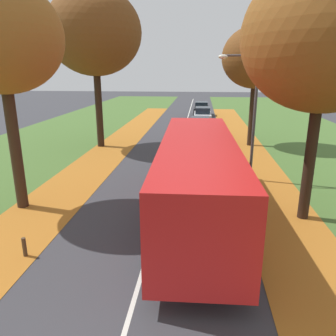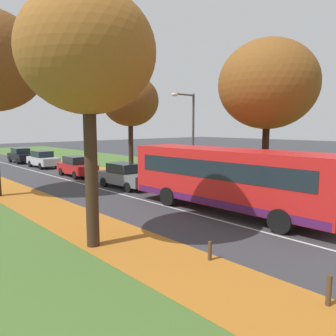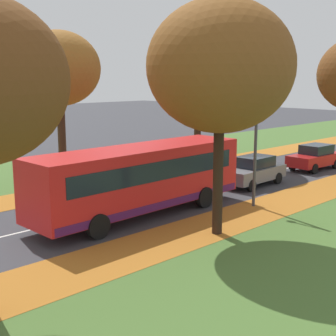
{
  "view_description": "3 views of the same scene",
  "coord_description": "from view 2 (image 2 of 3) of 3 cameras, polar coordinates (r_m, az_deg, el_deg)",
  "views": [
    {
      "loc": [
        1.46,
        -2.15,
        5.31
      ],
      "look_at": [
        0.13,
        11.28,
        1.22
      ],
      "focal_mm": 35.0,
      "sensor_mm": 36.0,
      "label": 1
    },
    {
      "loc": [
        -10.98,
        -0.21,
        4.07
      ],
      "look_at": [
        1.2,
        12.94,
        1.75
      ],
      "focal_mm": 35.0,
      "sensor_mm": 36.0,
      "label": 2
    },
    {
      "loc": [
        16.44,
        -3.83,
        5.86
      ],
      "look_at": [
        -0.34,
        12.31,
        1.39
      ],
      "focal_mm": 50.0,
      "sensor_mm": 36.0,
      "label": 3
    }
  ],
  "objects": [
    {
      "name": "leaf_litter_left",
      "position": [
        16.1,
        -18.16,
        -7.6
      ],
      "size": [
        2.8,
        60.0,
        0.0
      ],
      "primitive_type": "cube",
      "color": "#B26B23",
      "rests_on": "grass_verge_left"
    },
    {
      "name": "grass_verge_right",
      "position": [
        28.85,
        2.13,
        -0.72
      ],
      "size": [
        12.0,
        90.0,
        0.01
      ],
      "primitive_type": "cube",
      "color": "#476B2D",
      "rests_on": "ground"
    },
    {
      "name": "leaf_litter_right",
      "position": [
        21.48,
        4.75,
        -3.54
      ],
      "size": [
        2.8,
        60.0,
        0.0
      ],
      "primitive_type": "cube",
      "color": "#B26B23",
      "rests_on": "grass_verge_right"
    },
    {
      "name": "road_centre_line",
      "position": [
        23.36,
        -14.08,
        -2.86
      ],
      "size": [
        0.12,
        80.0,
        0.01
      ],
      "primitive_type": "cube",
      "color": "silver",
      "rests_on": "ground"
    },
    {
      "name": "tree_left_near",
      "position": [
        11.26,
        -13.83,
        18.81
      ],
      "size": [
        4.36,
        4.36,
        8.35
      ],
      "color": "#382619",
      "rests_on": "ground"
    },
    {
      "name": "tree_right_near",
      "position": [
        19.1,
        16.99,
        13.7
      ],
      "size": [
        5.36,
        5.36,
        8.71
      ],
      "color": "black",
      "rests_on": "ground"
    },
    {
      "name": "tree_right_mid",
      "position": [
        27.17,
        -6.59,
        11.52
      ],
      "size": [
        4.6,
        4.6,
        8.15
      ],
      "color": "black",
      "rests_on": "ground"
    },
    {
      "name": "bollard_second",
      "position": [
        8.7,
        26.22,
        -18.6
      ],
      "size": [
        0.12,
        0.12,
        0.73
      ],
      "primitive_type": "cylinder",
      "color": "#4C3823",
      "rests_on": "ground"
    },
    {
      "name": "bollard_third",
      "position": [
        10.32,
        7.3,
        -14.13
      ],
      "size": [
        0.12,
        0.12,
        0.59
      ],
      "primitive_type": "cylinder",
      "color": "#4C3823",
      "rests_on": "ground"
    },
    {
      "name": "streetlamp_right",
      "position": [
        20.19,
        3.76,
        6.43
      ],
      "size": [
        1.89,
        0.28,
        6.0
      ],
      "color": "#47474C",
      "rests_on": "ground"
    },
    {
      "name": "bus",
      "position": [
        15.6,
        10.58,
        -1.47
      ],
      "size": [
        2.87,
        10.46,
        2.98
      ],
      "color": "red",
      "rests_on": "ground"
    },
    {
      "name": "car_grey_lead",
      "position": [
        21.66,
        -7.5,
        -1.33
      ],
      "size": [
        1.88,
        4.25,
        1.62
      ],
      "color": "slate",
      "rests_on": "ground"
    },
    {
      "name": "car_red_following",
      "position": [
        27.38,
        -15.59,
        0.28
      ],
      "size": [
        1.92,
        4.27,
        1.62
      ],
      "color": "#B21919",
      "rests_on": "ground"
    },
    {
      "name": "car_silver_third_in_line",
      "position": [
        34.21,
        -20.94,
        1.44
      ],
      "size": [
        1.8,
        4.21,
        1.62
      ],
      "color": "#B7BABF",
      "rests_on": "ground"
    },
    {
      "name": "car_black_fourth_in_line",
      "position": [
        39.57,
        -24.23,
        2.01
      ],
      "size": [
        1.85,
        4.23,
        1.62
      ],
      "color": "black",
      "rests_on": "ground"
    }
  ]
}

